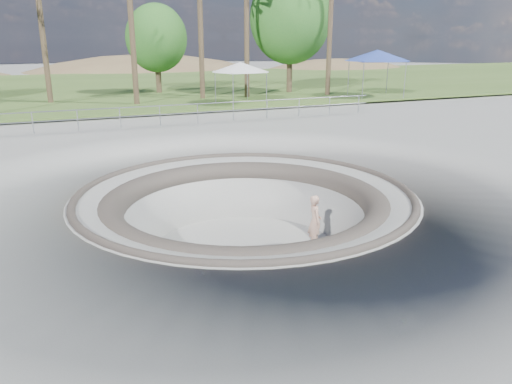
# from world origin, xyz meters

# --- Properties ---
(ground) EXTENTS (180.00, 180.00, 0.00)m
(ground) POSITION_xyz_m (0.00, 0.00, 0.00)
(ground) COLOR #9FA09B
(ground) RESTS_ON ground
(skate_bowl) EXTENTS (14.00, 14.00, 4.10)m
(skate_bowl) POSITION_xyz_m (0.00, 0.00, -1.83)
(skate_bowl) COLOR #9FA09B
(skate_bowl) RESTS_ON ground
(grass_strip) EXTENTS (180.00, 36.00, 0.12)m
(grass_strip) POSITION_xyz_m (0.00, 34.00, 0.22)
(grass_strip) COLOR #426026
(grass_strip) RESTS_ON ground
(distant_hills) EXTENTS (103.20, 45.00, 28.60)m
(distant_hills) POSITION_xyz_m (3.78, 57.17, -7.02)
(distant_hills) COLOR brown
(distant_hills) RESTS_ON ground
(safety_railing) EXTENTS (25.00, 0.06, 1.03)m
(safety_railing) POSITION_xyz_m (0.00, 12.00, 0.69)
(safety_railing) COLOR #909498
(safety_railing) RESTS_ON ground
(skateboard) EXTENTS (0.92, 0.42, 0.09)m
(skateboard) POSITION_xyz_m (2.03, -0.77, -1.83)
(skateboard) COLOR olive
(skateboard) RESTS_ON ground
(skater) EXTENTS (0.52, 0.69, 1.71)m
(skater) POSITION_xyz_m (2.03, -0.77, -0.95)
(skater) COLOR tan
(skater) RESTS_ON skateboard
(canopy_white) EXTENTS (5.23, 5.23, 2.67)m
(canopy_white) POSITION_xyz_m (6.71, 18.00, 2.62)
(canopy_white) COLOR #909498
(canopy_white) RESTS_ON ground
(canopy_blue) EXTENTS (6.47, 6.47, 3.36)m
(canopy_blue) POSITION_xyz_m (17.42, 18.00, 3.22)
(canopy_blue) COLOR #909498
(canopy_blue) RESTS_ON ground
(bushy_tree_mid) EXTENTS (4.75, 4.32, 6.86)m
(bushy_tree_mid) POSITION_xyz_m (3.09, 26.82, 4.42)
(bushy_tree_mid) COLOR brown
(bushy_tree_mid) RESTS_ON ground
(bushy_tree_right) EXTENTS (6.42, 5.83, 9.26)m
(bushy_tree_right) POSITION_xyz_m (12.87, 23.22, 5.91)
(bushy_tree_right) COLOR brown
(bushy_tree_right) RESTS_ON ground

